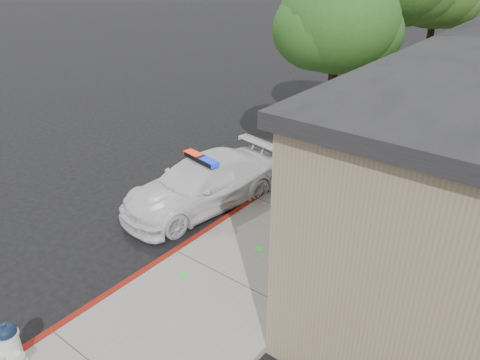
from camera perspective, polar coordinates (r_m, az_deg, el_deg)
name	(u,v)px	position (r m, az deg, el deg)	size (l,w,h in m)	color
ground	(173,255)	(10.51, -8.17, -9.06)	(120.00, 120.00, 0.00)	black
sidewalk	(306,219)	(11.63, 8.09, -4.77)	(3.20, 60.00, 0.15)	gray
red_curb	(256,200)	(12.34, 1.94, -2.48)	(0.14, 60.00, 0.16)	maroon
police_car	(202,184)	(11.97, -4.65, -0.43)	(2.56, 4.70, 1.41)	white
fire_hydrant	(10,347)	(8.37, -26.34, -17.82)	(0.52, 0.45, 0.91)	white
street_tree_near	(338,26)	(12.49, 11.88, 17.96)	(3.04, 3.11, 5.57)	black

